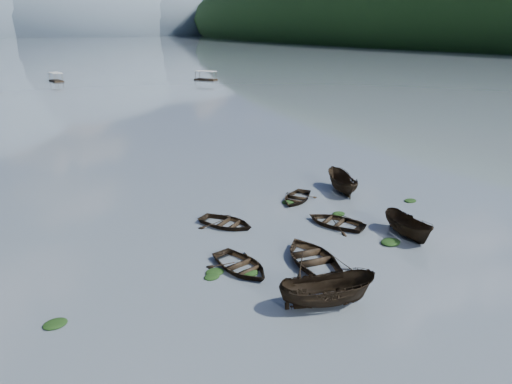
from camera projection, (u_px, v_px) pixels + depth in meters
ground_plane at (375, 295)px, 23.82m from camera, size 2400.00×2400.00×0.00m
haze_mtn_c at (66, 34)px, 815.51m from camera, size 520.00×520.00×260.00m
haze_mtn_d at (162, 34)px, 903.10m from camera, size 520.00×520.00×220.00m
rowboat_0 at (241, 269)px, 26.35m from camera, size 3.60×4.62×0.88m
rowboat_1 at (313, 263)px, 27.07m from camera, size 4.59×5.74×1.06m
rowboat_2 at (326, 305)px, 22.96m from camera, size 5.27×3.51×1.90m
rowboat_3 at (336, 225)px, 32.26m from camera, size 4.47×5.06×0.87m
rowboat_5 at (407, 236)px, 30.52m from camera, size 2.36×4.54×1.67m
rowboat_6 at (226, 226)px, 32.11m from camera, size 4.60×5.03×0.85m
rowboat_7 at (296, 200)px, 36.79m from camera, size 4.81×4.52×0.81m
rowboat_8 at (341, 191)px, 38.81m from camera, size 3.26×4.98×1.80m
weed_clump_0 at (249, 274)px, 25.83m from camera, size 1.09×0.89×0.24m
weed_clump_1 at (212, 278)px, 25.47m from camera, size 0.90×0.72×0.20m
weed_clump_2 at (390, 243)px, 29.49m from camera, size 1.37×1.10×0.30m
weed_clump_3 at (339, 214)px, 34.02m from camera, size 0.99×0.84×0.22m
weed_clump_4 at (410, 201)px, 36.60m from camera, size 1.06×0.84×0.22m
weed_clump_5 at (55, 325)px, 21.43m from camera, size 1.12×0.90×0.24m
weed_clump_6 at (215, 273)px, 25.95m from camera, size 1.08×0.90×0.23m
weed_clump_7 at (288, 203)px, 36.32m from camera, size 1.11×0.89×0.24m
pontoon_centre at (57, 82)px, 116.18m from camera, size 2.87×5.74×2.12m
pontoon_right at (206, 80)px, 119.06m from camera, size 5.21×6.23×2.24m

